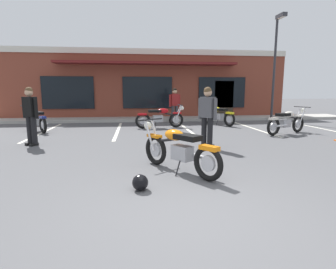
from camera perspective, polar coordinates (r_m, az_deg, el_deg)
ground_plane at (r=6.98m, az=-0.91°, el=-3.78°), size 80.00×80.00×0.00m
sidewalk_kerb at (r=14.52m, az=-4.16°, el=3.34°), size 22.00×1.80×0.14m
brick_storefront_building at (r=18.01m, az=-4.82°, el=10.30°), size 15.74×6.96×3.78m
painted_stall_lines at (r=10.96m, az=-3.19°, el=1.03°), size 14.12×4.80×0.01m
motorcycle_foreground_classic at (r=5.26m, az=2.23°, el=-3.01°), size 1.43×1.82×0.98m
motorcycle_red_sportbike at (r=12.63m, az=10.40°, el=4.10°), size 1.22×1.94×0.98m
motorcycle_black_cruiser at (r=11.69m, az=-25.98°, el=2.89°), size 1.43×1.82×0.98m
motorcycle_silver_naked at (r=10.74m, az=23.78°, el=2.55°), size 1.97×1.16×0.98m
motorcycle_blue_standard at (r=11.40m, az=-1.64°, el=3.69°), size 2.10×0.73×0.98m
person_in_black_shirt at (r=13.19m, az=1.43°, el=6.59°), size 0.60×0.37×1.68m
person_in_shorts_foreground at (r=7.52m, az=8.31°, el=4.41°), size 0.46×0.52×1.68m
person_by_back_row at (r=8.68m, az=-27.03°, el=4.14°), size 0.55×0.43×1.68m
helmet_on_pavement at (r=4.40m, az=-5.89°, el=-10.04°), size 0.26×0.26×0.26m
parking_lot_lamp_post at (r=15.10m, az=21.87°, el=15.40°), size 0.24×0.76×5.21m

